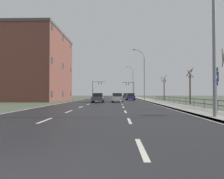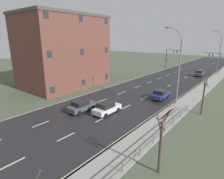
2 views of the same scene
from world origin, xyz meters
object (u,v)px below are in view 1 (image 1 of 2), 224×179
car_far_left (98,98)px  brick_building (37,67)px  street_lamp_midground (144,75)px  street_lamp_foreground (211,32)px  traffic_signal_left (96,86)px  highway_sign (216,85)px  car_near_left (130,97)px  car_distant (117,97)px  car_near_right (126,95)px  traffic_signal_right (131,87)px  street_lamp_distant (133,82)px

car_far_left → brick_building: 16.93m
street_lamp_midground → car_far_left: street_lamp_midground is taller
street_lamp_foreground → traffic_signal_left: bearing=102.4°
highway_sign → traffic_signal_left: bearing=103.5°
traffic_signal_left → car_near_left: (11.23, -31.65, -3.50)m
traffic_signal_left → brick_building: bearing=-103.4°
street_lamp_midground → car_near_left: bearing=159.8°
car_distant → car_near_right: same height
street_lamp_foreground → car_near_left: bearing=95.0°
car_near_left → car_near_right: (-0.02, 24.06, 0.00)m
traffic_signal_right → street_lamp_foreground: bearing=-89.4°
street_lamp_foreground → car_distant: 23.25m
street_lamp_foreground → traffic_signal_right: street_lamp_foreground is taller
highway_sign → brick_building: 36.24m
street_lamp_foreground → brick_building: brick_building is taller
highway_sign → car_near_right: size_ratio=0.79×
street_lamp_distant → car_distant: (-5.78, -40.42, -4.88)m
traffic_signal_right → car_near_right: traffic_signal_right is taller
car_near_left → car_near_right: 24.06m
car_far_left → highway_sign: bearing=-63.0°
street_lamp_foreground → car_distant: street_lamp_foreground is taller
street_lamp_distant → brick_building: bearing=-123.6°
car_near_left → car_distant: bearing=-108.3°
car_far_left → car_near_left: bearing=61.9°
car_near_left → brick_building: (-19.69, -3.74, 6.29)m
car_distant → brick_building: 19.04m
street_lamp_midground → car_near_left: street_lamp_midground is taller
car_far_left → car_near_right: bearing=79.8°
street_lamp_midground → traffic_signal_right: 31.65m
street_lamp_foreground → car_near_right: 56.60m
brick_building → street_lamp_foreground: bearing=-51.7°
car_far_left → street_lamp_foreground: bearing=-66.9°
highway_sign → car_near_right: 55.10m
highway_sign → car_near_left: highway_sign is taller
car_near_left → car_near_right: size_ratio=1.00×
street_lamp_foreground → car_near_right: size_ratio=2.58×
traffic_signal_right → street_lamp_midground: bearing=-88.9°
car_far_left → car_distant: size_ratio=1.00×
street_lamp_midground → car_far_left: size_ratio=2.73×
highway_sign → car_far_left: highway_sign is taller
street_lamp_midground → brick_building: (-22.52, -2.70, 1.62)m
street_lamp_midground → car_distant: bearing=-122.1°
traffic_signal_left → car_near_left: traffic_signal_left is taller
street_lamp_midground → street_lamp_distant: (0.02, 31.25, 0.21)m
street_lamp_foreground → traffic_signal_left: size_ratio=1.73×
street_lamp_midground → car_near_right: bearing=96.5°
traffic_signal_right → car_near_left: traffic_signal_right is taller
street_lamp_foreground → car_near_left: (-2.83, 32.29, -4.47)m
traffic_signal_left → street_lamp_midground: bearing=-66.7°
traffic_signal_right → car_distant: 41.23m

